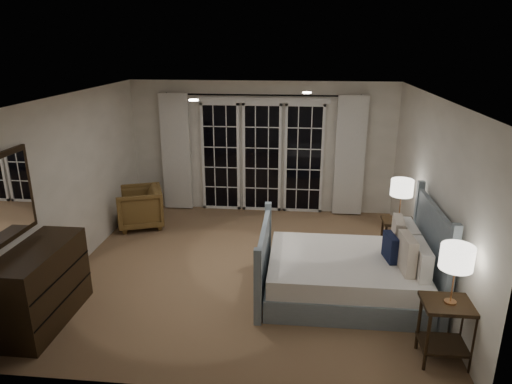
# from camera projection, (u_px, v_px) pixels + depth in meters

# --- Properties ---
(floor) EXTENTS (5.00, 5.00, 0.00)m
(floor) POSITION_uv_depth(u_px,v_px,m) (247.00, 268.00, 6.73)
(floor) COLOR olive
(floor) RESTS_ON ground
(ceiling) EXTENTS (5.00, 5.00, 0.00)m
(ceiling) POSITION_uv_depth(u_px,v_px,m) (246.00, 96.00, 5.95)
(ceiling) COLOR white
(ceiling) RESTS_ON wall_back
(wall_left) EXTENTS (0.02, 5.00, 2.50)m
(wall_left) POSITION_uv_depth(u_px,v_px,m) (75.00, 182.00, 6.58)
(wall_left) COLOR white
(wall_left) RESTS_ON floor
(wall_right) EXTENTS (0.02, 5.00, 2.50)m
(wall_right) POSITION_uv_depth(u_px,v_px,m) (431.00, 193.00, 6.10)
(wall_right) COLOR white
(wall_right) RESTS_ON floor
(wall_back) EXTENTS (5.00, 0.02, 2.50)m
(wall_back) POSITION_uv_depth(u_px,v_px,m) (262.00, 148.00, 8.70)
(wall_back) COLOR white
(wall_back) RESTS_ON floor
(wall_front) EXTENTS (5.00, 0.02, 2.50)m
(wall_front) POSITION_uv_depth(u_px,v_px,m) (212.00, 274.00, 3.98)
(wall_front) COLOR white
(wall_front) RESTS_ON floor
(french_doors) EXTENTS (2.50, 0.04, 2.20)m
(french_doors) POSITION_uv_depth(u_px,v_px,m) (262.00, 156.00, 8.71)
(french_doors) COLOR black
(french_doors) RESTS_ON wall_back
(curtain_rod) EXTENTS (3.50, 0.03, 0.03)m
(curtain_rod) POSITION_uv_depth(u_px,v_px,m) (262.00, 95.00, 8.29)
(curtain_rod) COLOR black
(curtain_rod) RESTS_ON wall_back
(curtain_left) EXTENTS (0.55, 0.10, 2.25)m
(curtain_left) POSITION_uv_depth(u_px,v_px,m) (176.00, 152.00, 8.78)
(curtain_left) COLOR silver
(curtain_left) RESTS_ON curtain_rod
(curtain_right) EXTENTS (0.55, 0.10, 2.25)m
(curtain_right) POSITION_uv_depth(u_px,v_px,m) (350.00, 156.00, 8.46)
(curtain_right) COLOR silver
(curtain_right) RESTS_ON curtain_rod
(downlight_a) EXTENTS (0.12, 0.12, 0.01)m
(downlight_a) POSITION_uv_depth(u_px,v_px,m) (307.00, 93.00, 6.44)
(downlight_a) COLOR white
(downlight_a) RESTS_ON ceiling
(downlight_b) EXTENTS (0.12, 0.12, 0.01)m
(downlight_b) POSITION_uv_depth(u_px,v_px,m) (194.00, 100.00, 5.63)
(downlight_b) COLOR white
(downlight_b) RESTS_ON ceiling
(bed) EXTENTS (2.17, 1.55, 1.26)m
(bed) POSITION_uv_depth(u_px,v_px,m) (349.00, 272.00, 5.93)
(bed) COLOR gray
(bed) RESTS_ON floor
(nightstand_left) EXTENTS (0.53, 0.43, 0.69)m
(nightstand_left) POSITION_uv_depth(u_px,v_px,m) (447.00, 323.00, 4.64)
(nightstand_left) COLOR black
(nightstand_left) RESTS_ON floor
(nightstand_right) EXTENTS (0.47, 0.38, 0.62)m
(nightstand_right) POSITION_uv_depth(u_px,v_px,m) (397.00, 233.00, 6.94)
(nightstand_right) COLOR black
(nightstand_right) RESTS_ON floor
(lamp_left) EXTENTS (0.32, 0.32, 0.62)m
(lamp_left) POSITION_uv_depth(u_px,v_px,m) (457.00, 258.00, 4.41)
(lamp_left) COLOR #C3824E
(lamp_left) RESTS_ON nightstand_left
(lamp_right) EXTENTS (0.33, 0.33, 0.64)m
(lamp_right) POSITION_uv_depth(u_px,v_px,m) (402.00, 188.00, 6.72)
(lamp_right) COLOR #C3824E
(lamp_right) RESTS_ON nightstand_right
(armchair) EXTENTS (1.01, 1.00, 0.72)m
(armchair) POSITION_uv_depth(u_px,v_px,m) (140.00, 207.00, 8.15)
(armchair) COLOR brown
(armchair) RESTS_ON floor
(dresser) EXTENTS (0.57, 1.33, 0.94)m
(dresser) POSITION_uv_depth(u_px,v_px,m) (41.00, 286.00, 5.31)
(dresser) COLOR black
(dresser) RESTS_ON floor
(mirror) EXTENTS (0.05, 0.85, 1.00)m
(mirror) POSITION_uv_depth(u_px,v_px,m) (6.00, 198.00, 4.99)
(mirror) COLOR black
(mirror) RESTS_ON wall_left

